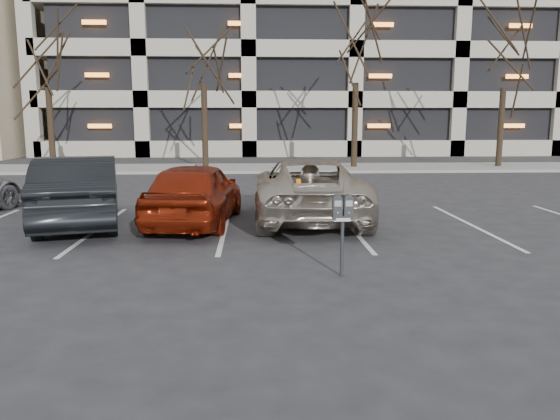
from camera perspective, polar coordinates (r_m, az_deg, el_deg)
name	(u,v)px	position (r m, az deg, el deg)	size (l,w,h in m)	color
ground	(296,252)	(9.98, 1.65, -4.43)	(140.00, 140.00, 0.00)	#28282B
sidewalk	(270,168)	(25.77, -1.09, 4.40)	(80.00, 4.00, 0.12)	gray
stall_lines	(225,228)	(12.21, -5.76, -1.83)	(16.90, 5.20, 0.00)	silver
parking_garage	(417,28)	(45.83, 14.12, 17.98)	(52.00, 20.00, 19.00)	black
tree_a	(44,35)	(27.50, -23.40, 16.46)	(3.68, 3.68, 8.36)	black
tree_b	(203,29)	(26.04, -8.10, 18.25)	(3.87, 3.87, 8.79)	black
tree_c	(357,28)	(26.39, 8.05, 18.29)	(3.91, 3.91, 8.88)	black
tree_d	(507,37)	(28.45, 22.62, 16.32)	(3.70, 3.70, 8.40)	black
parking_meter	(343,215)	(8.35, 6.57, -0.55)	(0.32, 0.13, 1.25)	black
suv_silver	(308,188)	(13.08, 2.97, 2.27)	(2.58, 5.43, 1.50)	#BDB1A0
car_red	(195,193)	(12.56, -8.88, 1.78)	(1.73, 4.29, 1.46)	maroon
car_dark	(78,191)	(13.18, -20.31, 1.90)	(1.66, 4.77, 1.57)	black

